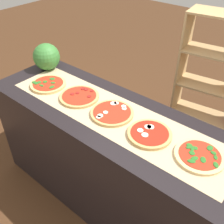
% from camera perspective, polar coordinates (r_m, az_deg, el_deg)
% --- Properties ---
extents(ground_plane, '(12.00, 12.00, 0.00)m').
position_cam_1_polar(ground_plane, '(2.51, 0.00, -17.81)').
color(ground_plane, '#4C2D19').
extents(counter, '(2.05, 0.66, 0.94)m').
position_cam_1_polar(counter, '(2.14, 0.00, -10.53)').
color(counter, black).
rests_on(counter, ground_plane).
extents(parchment_paper, '(1.71, 0.41, 0.00)m').
position_cam_1_polar(parchment_paper, '(1.82, 0.00, -0.48)').
color(parchment_paper, tan).
rests_on(parchment_paper, counter).
extents(pizza_spinach_0, '(0.28, 0.28, 0.03)m').
position_cam_1_polar(pizza_spinach_0, '(2.19, -13.64, 5.86)').
color(pizza_spinach_0, '#DBB26B').
rests_on(pizza_spinach_0, parchment_paper).
extents(pizza_pepperoni_1, '(0.30, 0.30, 0.03)m').
position_cam_1_polar(pizza_pepperoni_1, '(2.00, -7.01, 3.39)').
color(pizza_pepperoni_1, tan).
rests_on(pizza_pepperoni_1, parchment_paper).
extents(pizza_mozzarella_2, '(0.30, 0.30, 0.03)m').
position_cam_1_polar(pizza_mozzarella_2, '(1.82, -0.03, -0.19)').
color(pizza_mozzarella_2, tan).
rests_on(pizza_mozzarella_2, parchment_paper).
extents(pizza_mozzarella_3, '(0.28, 0.28, 0.03)m').
position_cam_1_polar(pizza_mozzarella_3, '(1.66, 8.10, -4.68)').
color(pizza_mozzarella_3, tan).
rests_on(pizza_mozzarella_3, parchment_paper).
extents(pizza_spinach_4, '(0.29, 0.29, 0.02)m').
position_cam_1_polar(pizza_spinach_4, '(1.60, 18.38, -8.92)').
color(pizza_spinach_4, '#E5C17F').
rests_on(pizza_spinach_4, parchment_paper).
extents(watermelon, '(0.23, 0.23, 0.23)m').
position_cam_1_polar(watermelon, '(2.41, -13.97, 11.51)').
color(watermelon, '#387A33').
rests_on(watermelon, counter).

